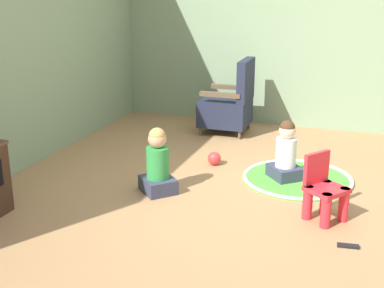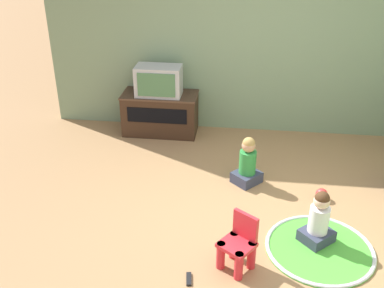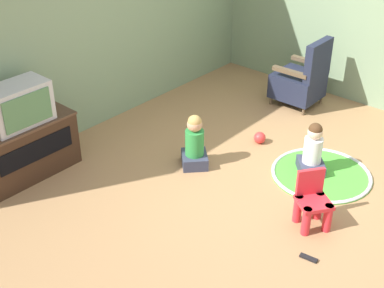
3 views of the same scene
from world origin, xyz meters
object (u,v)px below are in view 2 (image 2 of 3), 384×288
Objects in this scene: tv_cabinet at (160,113)px; television at (159,81)px; remote_control at (189,279)px; yellow_kid_chair at (238,247)px; child_watching_left at (247,163)px; child_watching_center at (319,221)px; toy_ball at (322,194)px.

tv_cabinet is 0.49m from television.
television is (0.00, -0.04, 0.49)m from tv_cabinet.
television is 3.02m from remote_control.
yellow_kid_chair is 1.42m from child_watching_left.
tv_cabinet reaches higher than remote_control.
child_watching_center is (1.94, -2.19, -0.06)m from tv_cabinet.
television is at bearing 90.07° from child_watching_center.
child_watching_center is at bearing -101.02° from toy_ball.
remote_control is at bearing -115.35° from yellow_kid_chair.
yellow_kid_chair is 0.51m from remote_control.
child_watching_left reaches higher than remote_control.
television is at bearing 7.97° from remote_control.
tv_cabinet is at bearing 7.76° from remote_control.
yellow_kid_chair is 0.89× the size of child_watching_left.
remote_control is at bearing 167.99° from child_watching_center.
child_watching_left is at bearing 82.78° from child_watching_center.
child_watching_center is (0.74, 0.43, 0.03)m from yellow_kid_chair.
remote_control is (0.78, -2.81, -0.78)m from television.
child_watching_left is 4.41× the size of toy_ball.
television is 1.79m from child_watching_left.
yellow_kid_chair is at bearing -127.14° from toy_ball.
toy_ball is 0.86× the size of remote_control.
yellow_kid_chair is at bearing -68.35° from remote_control.
remote_control is at bearing -132.78° from toy_ball.
remote_control is (0.78, -2.85, -0.30)m from tv_cabinet.
tv_cabinet is 2.55m from toy_ball.
yellow_kid_chair is 1.47m from toy_ball.
television reaches higher than child_watching_center.
television is 4.01× the size of remote_control.
child_watching_left is 1.20m from child_watching_center.
yellow_kid_chair is at bearing -65.20° from television.
child_watching_center is at bearing -67.70° from remote_control.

